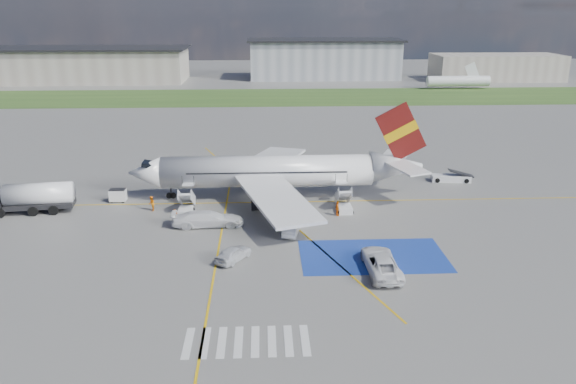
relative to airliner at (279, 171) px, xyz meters
name	(u,v)px	position (x,y,z in m)	size (l,w,h in m)	color
ground	(269,241)	(-1.51, -14.00, -3.39)	(400.00, 400.00, 0.00)	#60605E
grass_strip	(264,97)	(-1.51, 81.00, -3.39)	(400.00, 30.00, 0.01)	#2D4C1E
taxiway_line_main	(267,202)	(-1.51, -2.00, -3.39)	(120.00, 0.20, 0.01)	gold
taxiway_line_cross	(212,289)	(-6.51, -24.00, -3.39)	(0.20, 60.00, 0.01)	gold
taxiway_line_diag	(267,202)	(-1.51, -2.00, -3.39)	(0.20, 60.00, 0.01)	gold
staging_box	(373,256)	(8.49, -18.00, -3.39)	(14.00, 8.00, 0.01)	navy
crosswalk	(247,342)	(-3.31, -32.00, -3.39)	(9.00, 4.00, 0.01)	silver
terminal_west	(89,65)	(-56.51, 116.00, 1.61)	(60.00, 22.00, 10.00)	gray
terminal_centre	(324,60)	(18.49, 121.00, 2.61)	(48.00, 18.00, 12.00)	gray
terminal_east	(496,67)	(73.49, 114.00, 0.61)	(40.00, 16.00, 8.00)	gray
airliner	(279,171)	(0.00, 0.00, 0.00)	(36.81, 32.95, 11.92)	silver
airstairs_fwd	(186,208)	(-11.01, -5.30, -2.77)	(1.90, 5.20, 3.60)	silver
airstairs_aft	(344,205)	(7.49, -5.30, -2.77)	(1.90, 5.20, 3.60)	silver
fuel_tanker	(28,201)	(-29.26, -4.31, -1.91)	(10.55, 4.03, 3.51)	black
gpu_cart	(118,196)	(-19.84, -0.93, -2.65)	(1.98, 1.30, 1.64)	silver
belt_loader	(451,178)	(23.80, 5.55, -2.98)	(5.73, 2.60, 1.67)	silver
car_silver_a	(233,253)	(-4.89, -18.38, -2.67)	(1.70, 4.23, 1.44)	silver
car_silver_b	(291,228)	(0.92, -12.19, -2.71)	(1.45, 4.15, 1.37)	#ADB0B4
van_white_a	(381,260)	(8.60, -21.20, -2.28)	(2.73, 5.92, 2.22)	white
van_white_b	(208,216)	(-8.08, -9.52, -2.25)	(2.36, 5.81, 2.28)	white
crew_fwd	(175,216)	(-11.78, -8.40, -2.60)	(0.58, 0.38, 1.59)	orange
crew_nose	(152,204)	(-15.10, -4.39, -2.51)	(0.86, 0.67, 1.77)	orange
crew_aft	(337,209)	(6.46, -6.99, -2.53)	(1.01, 0.42, 1.72)	orange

